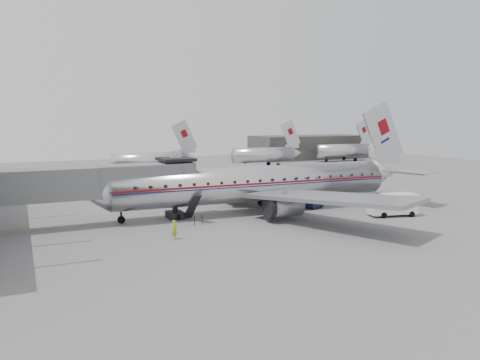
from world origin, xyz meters
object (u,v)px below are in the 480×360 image
object	(u,v)px
airliner	(263,183)
baggage_cart_white	(400,205)
service_van	(393,204)
ramp_worker	(175,230)
baggage_cart_navy	(313,201)

from	to	relation	value
airliner	baggage_cart_white	distance (m)	15.39
service_van	ramp_worker	distance (m)	24.28
baggage_cart_white	service_van	bearing A→B (deg)	-173.57
baggage_cart_white	airliner	bearing A→B (deg)	136.19
baggage_cart_navy	ramp_worker	size ratio (longest dim) A/B	1.47
airliner	ramp_worker	world-z (taller)	airliner
baggage_cart_navy	baggage_cart_white	distance (m)	9.69
baggage_cart_navy	ramp_worker	distance (m)	20.19
airliner	service_van	size ratio (longest dim) A/B	7.39
baggage_cart_white	ramp_worker	xyz separation A→B (m)	(-25.84, 0.07, -0.09)
airliner	service_van	xyz separation A→B (m)	(11.47, -8.39, -1.93)
service_van	airliner	bearing A→B (deg)	157.82
airliner	baggage_cart_navy	bearing A→B (deg)	-7.01
baggage_cart_navy	baggage_cart_white	size ratio (longest dim) A/B	0.98
baggage_cart_navy	baggage_cart_white	xyz separation A→B (m)	(6.83, -6.87, 0.06)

